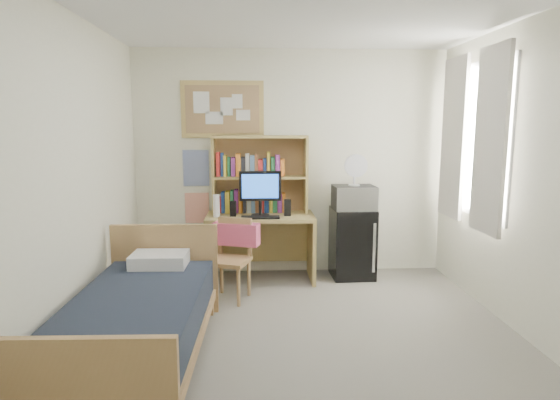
{
  "coord_description": "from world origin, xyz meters",
  "views": [
    {
      "loc": [
        -0.4,
        -3.36,
        1.74
      ],
      "look_at": [
        -0.17,
        1.2,
        1.01
      ],
      "focal_mm": 30.0,
      "sensor_mm": 36.0,
      "label": 1
    }
  ],
  "objects": [
    {
      "name": "floor",
      "position": [
        0.0,
        0.0,
        -0.01
      ],
      "size": [
        3.6,
        4.2,
        0.02
      ],
      "primitive_type": "cube",
      "color": "gray",
      "rests_on": "ground"
    },
    {
      "name": "wall_back",
      "position": [
        0.0,
        2.1,
        1.3
      ],
      "size": [
        3.6,
        0.04,
        2.6
      ],
      "primitive_type": "cube",
      "color": "white",
      "rests_on": "floor"
    },
    {
      "name": "wall_front",
      "position": [
        0.0,
        -2.1,
        1.3
      ],
      "size": [
        3.6,
        0.04,
        2.6
      ],
      "primitive_type": "cube",
      "color": "white",
      "rests_on": "floor"
    },
    {
      "name": "wall_left",
      "position": [
        -1.8,
        0.0,
        1.3
      ],
      "size": [
        0.04,
        4.2,
        2.6
      ],
      "primitive_type": "cube",
      "color": "white",
      "rests_on": "floor"
    },
    {
      "name": "wall_right",
      "position": [
        1.8,
        0.0,
        1.3
      ],
      "size": [
        0.04,
        4.2,
        2.6
      ],
      "primitive_type": "cube",
      "color": "white",
      "rests_on": "floor"
    },
    {
      "name": "window_unit",
      "position": [
        1.75,
        1.2,
        1.6
      ],
      "size": [
        0.1,
        1.4,
        1.7
      ],
      "primitive_type": "cube",
      "color": "white",
      "rests_on": "wall_right"
    },
    {
      "name": "curtain_left",
      "position": [
        1.72,
        0.8,
        1.6
      ],
      "size": [
        0.04,
        0.55,
        1.7
      ],
      "primitive_type": "cube",
      "color": "silver",
      "rests_on": "wall_right"
    },
    {
      "name": "curtain_right",
      "position": [
        1.72,
        1.6,
        1.6
      ],
      "size": [
        0.04,
        0.55,
        1.7
      ],
      "primitive_type": "cube",
      "color": "silver",
      "rests_on": "wall_right"
    },
    {
      "name": "bulletin_board",
      "position": [
        -0.78,
        2.08,
        1.92
      ],
      "size": [
        0.94,
        0.03,
        0.64
      ],
      "primitive_type": "cube",
      "color": "#9F7E54",
      "rests_on": "wall_back"
    },
    {
      "name": "poster_wave",
      "position": [
        -1.1,
        2.09,
        1.25
      ],
      "size": [
        0.3,
        0.01,
        0.42
      ],
      "primitive_type": "cube",
      "color": "#2840A0",
      "rests_on": "wall_back"
    },
    {
      "name": "poster_japan",
      "position": [
        -1.1,
        2.09,
        0.78
      ],
      "size": [
        0.28,
        0.01,
        0.36
      ],
      "primitive_type": "cube",
      "color": "#EE4E2A",
      "rests_on": "wall_back"
    },
    {
      "name": "desk",
      "position": [
        -0.36,
        1.78,
        0.37
      ],
      "size": [
        1.2,
        0.6,
        0.75
      ],
      "primitive_type": "cube",
      "rotation": [
        0.0,
        0.0,
        -0.0
      ],
      "color": "tan",
      "rests_on": "floor"
    },
    {
      "name": "desk_chair",
      "position": [
        -0.68,
        1.17,
        0.41
      ],
      "size": [
        0.52,
        0.52,
        0.82
      ],
      "primitive_type": "cube",
      "rotation": [
        0.0,
        0.0,
        -0.32
      ],
      "color": "tan",
      "rests_on": "floor"
    },
    {
      "name": "mini_fridge",
      "position": [
        0.7,
        1.84,
        0.4
      ],
      "size": [
        0.48,
        0.48,
        0.8
      ],
      "primitive_type": "cube",
      "rotation": [
        0.0,
        0.0,
        0.03
      ],
      "color": "black",
      "rests_on": "floor"
    },
    {
      "name": "bed",
      "position": [
        -1.28,
        -0.08,
        0.26
      ],
      "size": [
        0.98,
        1.89,
        0.51
      ],
      "primitive_type": "cube",
      "rotation": [
        0.0,
        0.0,
        -0.03
      ],
      "color": "black",
      "rests_on": "floor"
    },
    {
      "name": "hutch",
      "position": [
        -0.36,
        1.93,
        1.19
      ],
      "size": [
        1.08,
        0.28,
        0.88
      ],
      "primitive_type": "cube",
      "rotation": [
        0.0,
        0.0,
        -0.0
      ],
      "color": "tan",
      "rests_on": "desk"
    },
    {
      "name": "monitor",
      "position": [
        -0.36,
        1.72,
        0.99
      ],
      "size": [
        0.46,
        0.04,
        0.49
      ],
      "primitive_type": "cube",
      "rotation": [
        0.0,
        0.0,
        -0.0
      ],
      "color": "black",
      "rests_on": "desk"
    },
    {
      "name": "keyboard",
      "position": [
        -0.36,
        1.58,
        0.76
      ],
      "size": [
        0.42,
        0.13,
        0.02
      ],
      "primitive_type": "cube",
      "rotation": [
        0.0,
        0.0,
        -0.0
      ],
      "color": "black",
      "rests_on": "desk"
    },
    {
      "name": "speaker_left",
      "position": [
        -0.66,
        1.72,
        0.83
      ],
      "size": [
        0.07,
        0.07,
        0.17
      ],
      "primitive_type": "cube",
      "rotation": [
        0.0,
        0.0,
        -0.0
      ],
      "color": "black",
      "rests_on": "desk"
    },
    {
      "name": "speaker_right",
      "position": [
        -0.06,
        1.72,
        0.84
      ],
      "size": [
        0.08,
        0.08,
        0.18
      ],
      "primitive_type": "cube",
      "rotation": [
        0.0,
        0.0,
        -0.0
      ],
      "color": "black",
      "rests_on": "desk"
    },
    {
      "name": "water_bottle",
      "position": [
        -0.84,
        1.68,
        0.87
      ],
      "size": [
        0.07,
        0.07,
        0.25
      ],
      "primitive_type": "cylinder",
      "rotation": [
        0.0,
        0.0,
        -0.0
      ],
      "color": "white",
      "rests_on": "desk"
    },
    {
      "name": "hoodie",
      "position": [
        -0.61,
        1.36,
        0.63
      ],
      "size": [
        0.5,
        0.29,
        0.23
      ],
      "primitive_type": "cube",
      "rotation": [
        0.0,
        0.0,
        -0.32
      ],
      "color": "#E0557B",
      "rests_on": "desk_chair"
    },
    {
      "name": "microwave",
      "position": [
        0.7,
        1.82,
        0.93
      ],
      "size": [
        0.47,
        0.36,
        0.27
      ],
      "primitive_type": "cube",
      "rotation": [
        0.0,
        0.0,
        0.03
      ],
      "color": "silver",
      "rests_on": "mini_fridge"
    },
    {
      "name": "desk_fan",
      "position": [
        0.7,
        1.82,
        1.22
      ],
      "size": [
        0.26,
        0.26,
        0.32
      ],
      "primitive_type": "cylinder",
      "rotation": [
        0.0,
        0.0,
        0.03
      ],
      "color": "white",
      "rests_on": "microwave"
    },
    {
      "name": "pillow",
      "position": [
        -1.26,
        0.67,
        0.57
      ],
      "size": [
        0.49,
        0.35,
        0.12
      ],
      "primitive_type": "cube",
      "rotation": [
        0.0,
        0.0,
        -0.03
      ],
      "color": "white",
      "rests_on": "bed"
    }
  ]
}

